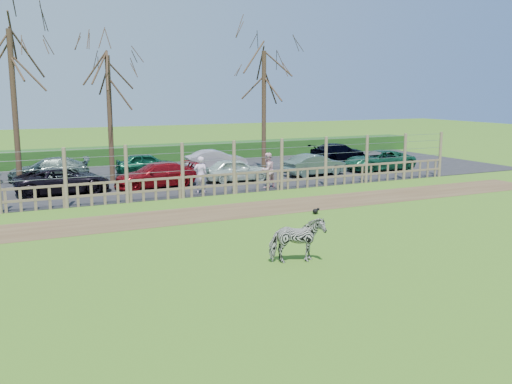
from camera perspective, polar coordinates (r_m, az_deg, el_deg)
name	(u,v)px	position (r m, az deg, el deg)	size (l,w,h in m)	color
ground	(261,240)	(18.53, 0.54, -4.82)	(120.00, 120.00, 0.00)	#659A2E
dirt_strip	(211,213)	(22.54, -4.49, -2.12)	(34.00, 2.80, 0.01)	brown
asphalt	(146,178)	(31.93, -10.97, 1.39)	(44.00, 13.00, 0.04)	#232326
hedge	(118,155)	(38.62, -13.64, 3.59)	(46.00, 2.00, 1.10)	#1E4716
fence	(183,181)	(25.64, -7.33, 1.14)	(30.16, 0.16, 2.50)	brown
tree_left	(12,71)	(28.62, -23.22, 11.02)	(4.80, 4.80, 7.88)	#3D2B1E
tree_mid	(109,88)	(30.15, -14.53, 10.00)	(4.80, 4.80, 6.83)	#3D2B1E
tree_right	(264,82)	(33.55, 0.80, 10.95)	(4.80, 4.80, 7.35)	#3D2B1E
zebra	(297,240)	(16.05, 4.12, -4.83)	(0.70, 1.54, 1.30)	gray
visitor_a	(201,175)	(26.59, -5.56, 1.71)	(0.63, 0.41, 1.72)	silver
visitor_b	(267,170)	(27.99, 1.15, 2.19)	(0.84, 0.65, 1.72)	#F1B7C4
crow	(316,211)	(22.43, 5.98, -1.92)	(0.29, 0.22, 0.24)	black
car_2	(63,181)	(27.95, -18.75, 1.09)	(1.99, 4.32, 1.20)	black
car_3	(156,175)	(28.67, -9.98, 1.69)	(1.68, 4.13, 1.20)	maroon
car_4	(236,170)	(30.04, -1.99, 2.23)	(1.42, 3.52, 1.20)	silver
car_5	(315,165)	(32.24, 5.90, 2.72)	(1.27, 3.64, 1.20)	#4C655B
car_6	(379,160)	(34.88, 12.19, 3.11)	(1.99, 4.32, 1.20)	#195738
car_9	(49,169)	(32.24, -19.99, 2.16)	(1.68, 4.13, 1.20)	#51665C
car_10	(147,164)	(33.18, -10.84, 2.81)	(1.42, 3.52, 1.20)	#0F5033
car_11	(216,160)	(34.40, -4.02, 3.22)	(1.27, 3.64, 1.20)	#C1B1BD
car_13	(338,152)	(39.03, 8.20, 3.97)	(1.68, 4.13, 1.20)	black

